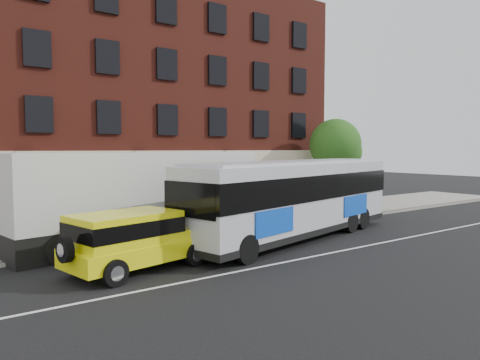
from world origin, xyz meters
TOP-DOWN VIEW (x-y plane):
  - ground at (0.00, 0.00)m, footprint 120.00×120.00m
  - sidewalk at (0.00, 9.00)m, footprint 60.00×6.00m
  - kerb at (0.00, 6.00)m, footprint 60.00×0.25m
  - lane_line at (0.00, 0.50)m, footprint 60.00×0.12m
  - building at (-0.01, 16.92)m, footprint 30.00×12.10m
  - street_tree at (13.54, 9.48)m, footprint 3.60×3.60m
  - city_bus at (4.20, 3.54)m, footprint 13.77×5.88m
  - yellow_suv at (-4.25, 2.69)m, footprint 5.59×3.18m
  - shipping_container at (-1.79, 7.17)m, footprint 12.52×4.59m

SIDE VIEW (x-z plane):
  - ground at x=0.00m, z-range 0.00..0.00m
  - lane_line at x=0.00m, z-range 0.00..0.01m
  - sidewalk at x=0.00m, z-range 0.00..0.15m
  - kerb at x=0.00m, z-range 0.00..0.15m
  - yellow_suv at x=-4.25m, z-range 0.15..2.23m
  - shipping_container at x=-1.79m, z-range -0.02..4.07m
  - city_bus at x=4.20m, z-range 0.19..3.88m
  - street_tree at x=13.54m, z-range 1.31..7.51m
  - building at x=-0.01m, z-range 0.08..15.08m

